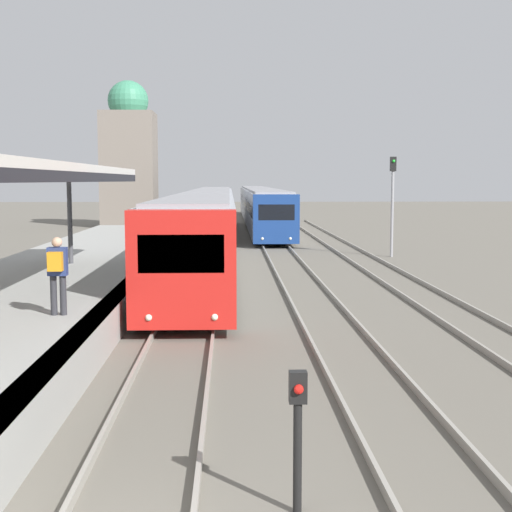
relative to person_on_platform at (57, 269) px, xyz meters
name	(u,v)px	position (x,y,z in m)	size (l,w,h in m)	color
person_on_platform	(57,269)	(0.00, 0.00, 0.00)	(0.40, 0.40, 1.66)	#2D2D33
train_near	(209,216)	(2.52, 24.60, -0.12)	(2.58, 46.46, 3.18)	red
train_far	(260,204)	(6.20, 45.79, -0.16)	(2.58, 43.93, 3.11)	navy
signal_post_near	(298,425)	(4.39, -7.37, -0.85)	(0.20, 0.22, 1.64)	black
signal_mast_far	(393,194)	(11.60, 19.53, 1.21)	(0.28, 0.29, 4.89)	gray
distant_domed_building	(129,158)	(-4.43, 43.12, 3.65)	(4.21, 4.21, 11.68)	slate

